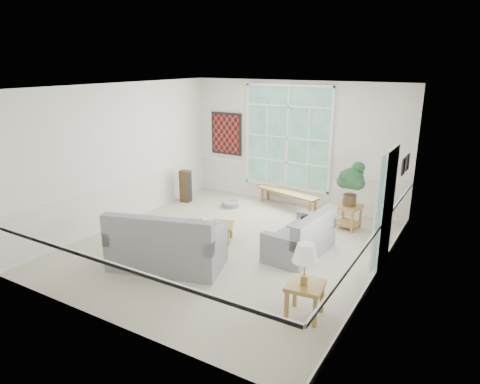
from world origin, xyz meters
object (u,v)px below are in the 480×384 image
object	(u,v)px
loveseat_right	(300,233)
end_table	(347,217)
coffee_table	(209,232)
loveseat_front	(167,238)
side_table	(305,300)

from	to	relation	value
loveseat_right	end_table	size ratio (longest dim) A/B	2.98
coffee_table	end_table	bearing A→B (deg)	21.05
loveseat_right	loveseat_front	size ratio (longest dim) A/B	0.80
coffee_table	loveseat_front	bearing A→B (deg)	-111.97
end_table	loveseat_right	bearing A→B (deg)	-102.44
loveseat_front	side_table	world-z (taller)	loveseat_front
end_table	side_table	xyz separation A→B (m)	(0.49, -3.56, -0.00)
side_table	loveseat_front	bearing A→B (deg)	174.91
coffee_table	side_table	bearing A→B (deg)	-52.15
coffee_table	end_table	size ratio (longest dim) A/B	1.87
loveseat_right	end_table	distance (m)	1.75
coffee_table	side_table	xyz separation A→B (m)	(2.65, -1.50, 0.08)
coffee_table	side_table	size ratio (longest dim) A/B	1.88
side_table	coffee_table	bearing A→B (deg)	150.49
loveseat_right	loveseat_front	bearing A→B (deg)	-132.82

